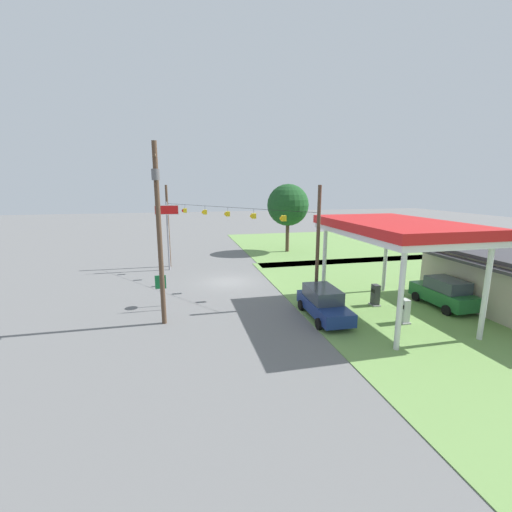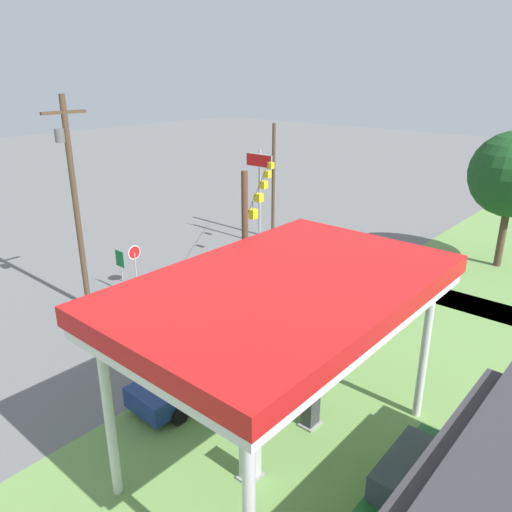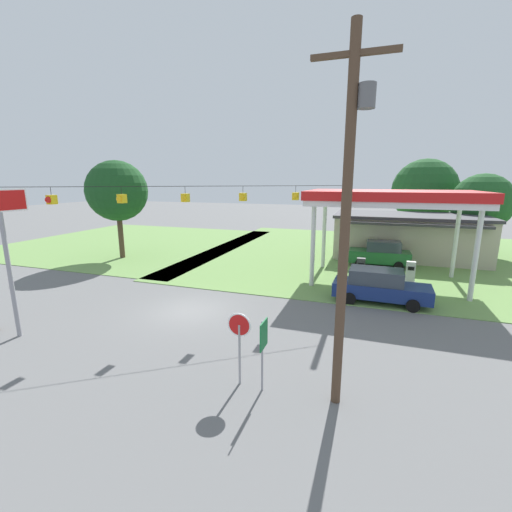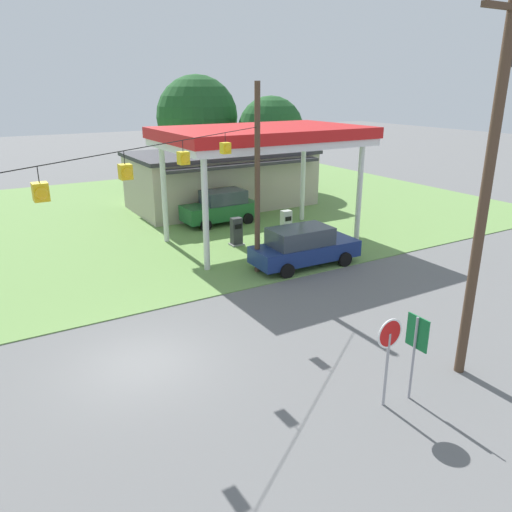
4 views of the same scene
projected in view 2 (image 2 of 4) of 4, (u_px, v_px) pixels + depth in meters
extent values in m
plane|color=slate|center=(263.00, 286.00, 28.40)|extent=(160.00, 160.00, 0.00)
cube|color=silver|center=(286.00, 301.00, 14.23)|extent=(10.13, 6.27, 0.35)
cube|color=red|center=(286.00, 287.00, 14.07)|extent=(10.33, 6.47, 0.55)
cylinder|color=silver|center=(302.00, 309.00, 19.90)|extent=(0.28, 0.28, 5.12)
cylinder|color=silver|center=(110.00, 420.00, 13.56)|extent=(0.28, 0.28, 5.12)
cylinder|color=silver|center=(424.00, 353.00, 16.80)|extent=(0.28, 0.28, 5.12)
cube|color=#333338|center=(421.00, 488.00, 10.40)|extent=(10.78, 0.70, 0.20)
cube|color=gray|center=(310.00, 424.00, 17.16)|extent=(0.71, 0.56, 0.12)
cube|color=#333338|center=(311.00, 406.00, 16.90)|extent=(0.55, 0.40, 1.38)
cube|color=black|center=(306.00, 396.00, 16.93)|extent=(0.39, 0.03, 0.24)
cube|color=gray|center=(250.00, 476.00, 14.94)|extent=(0.71, 0.56, 0.12)
cube|color=silver|center=(250.00, 456.00, 14.68)|extent=(0.55, 0.40, 1.38)
cube|color=black|center=(245.00, 445.00, 14.71)|extent=(0.39, 0.03, 0.24)
cube|color=navy|center=(196.00, 376.00, 18.70)|extent=(5.18, 1.99, 0.76)
cube|color=#333D47|center=(201.00, 355.00, 18.64)|extent=(2.87, 1.78, 0.79)
cylinder|color=black|center=(179.00, 416.00, 17.13)|extent=(0.69, 0.24, 0.68)
cylinder|color=black|center=(146.00, 393.00, 18.33)|extent=(0.69, 0.24, 0.68)
cylinder|color=black|center=(243.00, 377.00, 19.34)|extent=(0.69, 0.24, 0.68)
cylinder|color=black|center=(210.00, 359.00, 20.53)|extent=(0.69, 0.24, 0.68)
cube|color=#1E602D|center=(419.00, 495.00, 13.37)|extent=(4.59, 1.93, 0.92)
cube|color=#333D47|center=(418.00, 476.00, 12.88)|extent=(2.54, 1.75, 0.78)
cylinder|color=black|center=(406.00, 462.00, 15.11)|extent=(0.68, 0.23, 0.68)
cylinder|color=black|center=(470.00, 493.00, 13.98)|extent=(0.68, 0.23, 0.68)
cylinder|color=#99999E|center=(136.00, 270.00, 27.79)|extent=(0.08, 0.08, 2.10)
cylinder|color=white|center=(134.00, 253.00, 27.43)|extent=(0.80, 0.03, 0.80)
cylinder|color=red|center=(134.00, 253.00, 27.43)|extent=(0.70, 0.03, 0.70)
cylinder|color=gray|center=(260.00, 198.00, 34.30)|extent=(0.18, 0.18, 6.62)
cube|color=white|center=(259.00, 161.00, 33.34)|extent=(0.06, 2.25, 0.92)
cube|color=red|center=(259.00, 161.00, 33.34)|extent=(0.07, 2.13, 0.80)
cylinder|color=gray|center=(122.00, 271.00, 27.23)|extent=(0.07, 0.07, 2.40)
cube|color=#146B33|center=(120.00, 259.00, 26.94)|extent=(0.04, 0.70, 0.90)
cylinder|color=#4C3828|center=(76.00, 208.00, 24.05)|extent=(0.28, 0.28, 10.52)
cube|color=#4C3828|center=(64.00, 112.00, 22.50)|extent=(2.20, 0.14, 0.14)
cylinder|color=#59595B|center=(60.00, 136.00, 22.60)|extent=(0.44, 0.44, 0.60)
cylinder|color=#4C3828|center=(273.00, 183.00, 35.05)|extent=(0.24, 0.24, 8.18)
cylinder|color=#4C3828|center=(245.00, 278.00, 18.91)|extent=(0.24, 0.24, 8.18)
cylinder|color=black|center=(264.00, 174.00, 26.18)|extent=(14.13, 10.02, 0.02)
cylinder|color=black|center=(271.00, 160.00, 31.63)|extent=(0.02, 0.02, 0.35)
cube|color=yellow|center=(271.00, 165.00, 31.76)|extent=(0.32, 0.32, 0.40)
sphere|color=red|center=(269.00, 165.00, 31.86)|extent=(0.28, 0.28, 0.28)
cylinder|color=black|center=(268.00, 168.00, 28.94)|extent=(0.02, 0.02, 0.35)
cube|color=yellow|center=(268.00, 174.00, 29.07)|extent=(0.32, 0.32, 0.40)
sphere|color=yellow|center=(265.00, 174.00, 29.17)|extent=(0.28, 0.28, 0.28)
cylinder|color=black|center=(264.00, 178.00, 26.24)|extent=(0.02, 0.02, 0.35)
cube|color=yellow|center=(264.00, 185.00, 26.38)|extent=(0.32, 0.32, 0.40)
sphere|color=yellow|center=(261.00, 184.00, 26.48)|extent=(0.28, 0.28, 0.28)
cylinder|color=black|center=(259.00, 190.00, 23.55)|extent=(0.02, 0.02, 0.35)
cube|color=yellow|center=(259.00, 198.00, 23.68)|extent=(0.32, 0.32, 0.40)
sphere|color=yellow|center=(256.00, 197.00, 23.79)|extent=(0.28, 0.28, 0.28)
cylinder|color=black|center=(253.00, 205.00, 20.86)|extent=(0.02, 0.02, 0.35)
cube|color=yellow|center=(253.00, 214.00, 20.99)|extent=(0.32, 0.32, 0.40)
sphere|color=yellow|center=(250.00, 213.00, 21.10)|extent=(0.28, 0.28, 0.28)
cylinder|color=#4C3828|center=(502.00, 237.00, 30.61)|extent=(0.44, 0.44, 3.77)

